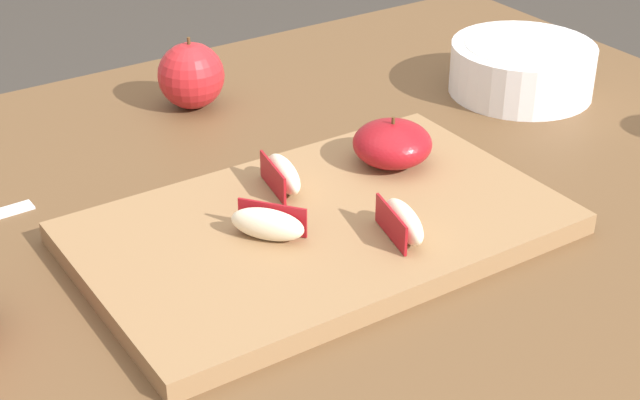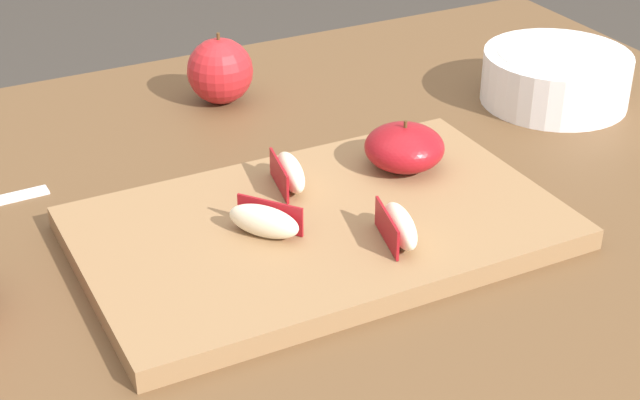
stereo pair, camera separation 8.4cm
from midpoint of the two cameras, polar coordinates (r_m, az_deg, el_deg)
The scene contains 8 objects.
dining_table at distance 1.05m, azimuth 3.08°, elevation -4.87°, with size 1.13×0.86×0.73m.
cutting_board at distance 0.91m, azimuth 2.64°, elevation -1.72°, with size 0.44×0.27×0.02m.
apple_half_skin_up at distance 1.00m, azimuth 7.38°, elevation 3.02°, with size 0.08×0.08×0.05m.
apple_wedge_front at distance 0.87m, azimuth -0.53°, elevation -1.30°, with size 0.06×0.07×0.03m.
apple_wedge_middle at distance 0.87m, azimuth 7.40°, elevation -1.60°, with size 0.04×0.07×0.03m.
apple_wedge_back at distance 0.95m, azimuth 0.83°, elevation 1.45°, with size 0.04×0.07×0.03m.
whole_apple_crimson at distance 1.19m, azimuth -3.83°, elevation 7.50°, with size 0.08×0.08×0.09m.
ceramic_fruit_bowl at distance 1.23m, azimuth 15.56°, elevation 6.95°, with size 0.18×0.18×0.06m.
Camera 2 is at (-0.41, -0.77, 1.22)m, focal length 54.76 mm.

